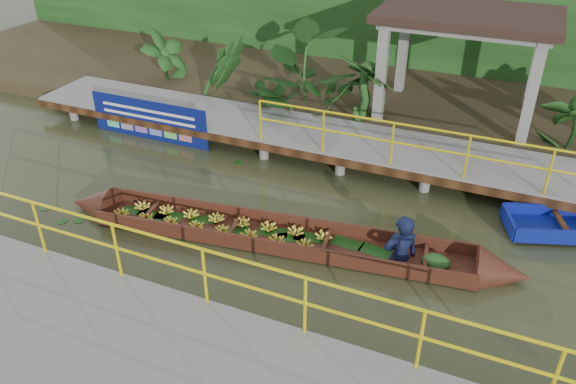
% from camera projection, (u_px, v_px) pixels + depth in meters
% --- Properties ---
extents(ground, '(80.00, 80.00, 0.00)m').
position_uv_depth(ground, '(251.00, 222.00, 11.56)').
color(ground, '#2D2F17').
rests_on(ground, ground).
extents(land_strip, '(30.00, 8.00, 0.45)m').
position_uv_depth(land_strip, '(360.00, 91.00, 17.34)').
color(land_strip, '#312618').
rests_on(land_strip, ground).
extents(far_dock, '(16.00, 2.06, 1.66)m').
position_uv_depth(far_dock, '(313.00, 136.00, 14.00)').
color(far_dock, slate).
rests_on(far_dock, ground).
extents(near_dock, '(18.00, 2.40, 1.73)m').
position_uv_depth(near_dock, '(179.00, 377.00, 7.76)').
color(near_dock, slate).
rests_on(near_dock, ground).
extents(pavilion, '(4.40, 3.00, 3.00)m').
position_uv_depth(pavilion, '(467.00, 26.00, 14.04)').
color(pavilion, slate).
rests_on(pavilion, ground).
extents(foliage_backdrop, '(30.00, 0.80, 4.00)m').
position_uv_depth(foliage_backdrop, '(386.00, 15.00, 18.39)').
color(foliage_backdrop, '#173B12').
rests_on(foliage_backdrop, ground).
extents(vendor_boat, '(9.24, 2.07, 2.25)m').
position_uv_depth(vendor_boat, '(300.00, 233.00, 10.73)').
color(vendor_boat, '#34140E').
rests_on(vendor_boat, ground).
extents(blue_banner, '(3.49, 0.04, 1.09)m').
position_uv_depth(blue_banner, '(149.00, 120.00, 14.65)').
color(blue_banner, navy).
rests_on(blue_banner, ground).
extents(tropical_plants, '(14.23, 1.23, 1.54)m').
position_uv_depth(tropical_plants, '(360.00, 87.00, 14.89)').
color(tropical_plants, '#173B12').
rests_on(tropical_plants, ground).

